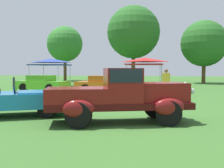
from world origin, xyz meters
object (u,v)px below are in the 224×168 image
(show_car_orange, at_px, (106,84))
(canopy_tent_left_field, at_px, (50,62))
(spectator_near_truck, at_px, (166,82))
(feature_pickup_truck, at_px, (120,95))
(neighbor_convertible, at_px, (11,100))
(canopy_tent_center_field, at_px, (145,61))
(show_car_lime, at_px, (42,84))

(show_car_orange, xyz_separation_m, canopy_tent_left_field, (-7.22, 6.37, 1.82))
(show_car_orange, height_order, spectator_near_truck, spectator_near_truck)
(feature_pickup_truck, height_order, neighbor_convertible, feature_pickup_truck)
(canopy_tent_center_field, bearing_deg, neighbor_convertible, -100.83)
(neighbor_convertible, relative_size, show_car_lime, 1.14)
(spectator_near_truck, bearing_deg, canopy_tent_center_field, 104.42)
(show_car_lime, xyz_separation_m, canopy_tent_left_field, (-2.34, 6.27, 1.83))
(show_car_orange, bearing_deg, neighbor_convertible, -95.57)
(feature_pickup_truck, distance_m, spectator_near_truck, 8.08)
(show_car_orange, bearing_deg, canopy_tent_left_field, 138.57)
(spectator_near_truck, bearing_deg, canopy_tent_left_field, 142.99)
(neighbor_convertible, distance_m, show_car_lime, 10.77)
(spectator_near_truck, bearing_deg, feature_pickup_truck, -98.45)
(neighbor_convertible, height_order, show_car_lime, neighbor_convertible)
(show_car_orange, bearing_deg, show_car_lime, 178.83)
(neighbor_convertible, relative_size, canopy_tent_center_field, 1.45)
(feature_pickup_truck, relative_size, spectator_near_truck, 2.75)
(canopy_tent_left_field, bearing_deg, spectator_near_truck, -37.01)
(show_car_orange, bearing_deg, feature_pickup_truck, -73.54)
(feature_pickup_truck, height_order, show_car_lime, feature_pickup_truck)
(canopy_tent_left_field, distance_m, canopy_tent_center_field, 9.31)
(feature_pickup_truck, bearing_deg, show_car_orange, 106.46)
(show_car_lime, bearing_deg, show_car_orange, -1.17)
(show_car_lime, height_order, canopy_tent_left_field, canopy_tent_left_field)
(spectator_near_truck, distance_m, canopy_tent_center_field, 8.67)
(feature_pickup_truck, distance_m, canopy_tent_center_field, 16.36)
(feature_pickup_truck, relative_size, canopy_tent_left_field, 1.41)
(canopy_tent_center_field, bearing_deg, canopy_tent_left_field, 177.87)
(canopy_tent_left_field, bearing_deg, show_car_lime, -69.53)
(feature_pickup_truck, xyz_separation_m, canopy_tent_left_field, (-10.24, 16.61, 1.56))
(neighbor_convertible, relative_size, show_car_orange, 1.07)
(feature_pickup_truck, relative_size, canopy_tent_center_field, 1.46)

